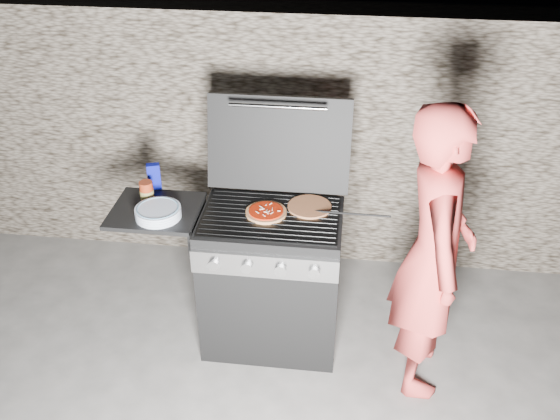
# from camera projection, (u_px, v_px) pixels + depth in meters

# --- Properties ---
(ground) EXTENTS (50.00, 50.00, 0.00)m
(ground) POSITION_uv_depth(u_px,v_px,m) (272.00, 335.00, 3.98)
(ground) COLOR #514F4C
(stone_wall) EXTENTS (8.00, 0.35, 1.80)m
(stone_wall) POSITION_uv_depth(u_px,v_px,m) (291.00, 136.00, 4.38)
(stone_wall) COLOR gray
(stone_wall) RESTS_ON ground
(gas_grill) EXTENTS (1.34, 0.79, 0.91)m
(gas_grill) POSITION_uv_depth(u_px,v_px,m) (231.00, 276.00, 3.76)
(gas_grill) COLOR black
(gas_grill) RESTS_ON ground
(pizza_topped) EXTENTS (0.25, 0.25, 0.03)m
(pizza_topped) POSITION_uv_depth(u_px,v_px,m) (266.00, 212.00, 3.50)
(pizza_topped) COLOR tan
(pizza_topped) RESTS_ON gas_grill
(pizza_plain) EXTENTS (0.28, 0.28, 0.01)m
(pizza_plain) POSITION_uv_depth(u_px,v_px,m) (310.00, 207.00, 3.56)
(pizza_plain) COLOR tan
(pizza_plain) RESTS_ON gas_grill
(sauce_jar) EXTENTS (0.08, 0.08, 0.12)m
(sauce_jar) POSITION_uv_depth(u_px,v_px,m) (147.00, 191.00, 3.61)
(sauce_jar) COLOR maroon
(sauce_jar) RESTS_ON gas_grill
(blue_carton) EXTENTS (0.09, 0.07, 0.16)m
(blue_carton) POSITION_uv_depth(u_px,v_px,m) (154.00, 176.00, 3.72)
(blue_carton) COLOR #080E8C
(blue_carton) RESTS_ON gas_grill
(plate_stack) EXTENTS (0.29, 0.29, 0.06)m
(plate_stack) POSITION_uv_depth(u_px,v_px,m) (158.00, 212.00, 3.48)
(plate_stack) COLOR silver
(plate_stack) RESTS_ON gas_grill
(person) EXTENTS (0.42, 0.63, 1.71)m
(person) POSITION_uv_depth(u_px,v_px,m) (433.00, 255.00, 3.27)
(person) COLOR #D13F3B
(person) RESTS_ON ground
(tongs) EXTENTS (0.42, 0.14, 0.09)m
(tongs) POSITION_uv_depth(u_px,v_px,m) (351.00, 214.00, 3.42)
(tongs) COLOR black
(tongs) RESTS_ON gas_grill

